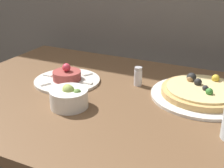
{
  "coord_description": "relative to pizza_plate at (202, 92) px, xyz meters",
  "views": [
    {
      "loc": [
        0.46,
        -0.45,
        1.23
      ],
      "look_at": [
        0.02,
        0.45,
        0.81
      ],
      "focal_mm": 50.0,
      "sensor_mm": 36.0,
      "label": 1
    }
  ],
  "objects": [
    {
      "name": "tartare_plate",
      "position": [
        -0.5,
        -0.09,
        -0.0
      ],
      "size": [
        0.25,
        0.25,
        0.08
      ],
      "color": "silver",
      "rests_on": "dining_table"
    },
    {
      "name": "salt_shaker",
      "position": [
        -0.24,
        -0.0,
        0.02
      ],
      "size": [
        0.03,
        0.03,
        0.07
      ],
      "color": "silver",
      "rests_on": "dining_table"
    },
    {
      "name": "pizza_plate",
      "position": [
        0.0,
        0.0,
        0.0
      ],
      "size": [
        0.35,
        0.35,
        0.06
      ],
      "color": "silver",
      "rests_on": "dining_table"
    },
    {
      "name": "dining_table",
      "position": [
        -0.31,
        -0.14,
        -0.12
      ],
      "size": [
        1.17,
        0.86,
        0.77
      ],
      "color": "brown",
      "rests_on": "ground_plane"
    },
    {
      "name": "small_bowl",
      "position": [
        -0.37,
        -0.26,
        0.02
      ],
      "size": [
        0.12,
        0.12,
        0.08
      ],
      "color": "white",
      "rests_on": "dining_table"
    }
  ]
}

